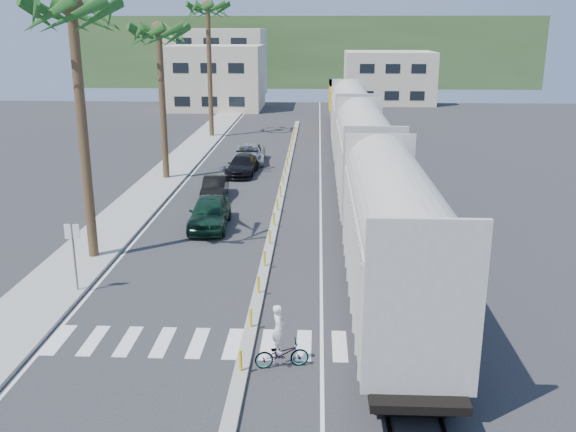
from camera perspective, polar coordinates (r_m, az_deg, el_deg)
The scene contains 16 objects.
ground at distance 23.91m, azimuth -3.08°, elevation -9.06°, with size 140.00×140.00×0.00m, color #28282B.
sidewalk at distance 48.77m, azimuth -10.18°, elevation 4.13°, with size 3.00×90.00×0.15m, color gray.
rails at distance 50.59m, azimuth 5.72°, elevation 4.70°, with size 1.56×100.00×0.06m.
median at distance 42.72m, azimuth -0.46°, elevation 2.66°, with size 0.45×60.00×0.85m.
crosswalk at distance 22.13m, azimuth -3.59°, elevation -11.28°, with size 14.00×2.20×0.01m, color silver.
lane_markings at distance 47.79m, azimuth -2.71°, elevation 4.04°, with size 9.42×90.00×0.01m.
freight_train at distance 42.83m, azimuth 6.32°, elevation 6.45°, with size 3.00×60.94×5.85m.
palm_trees at distance 45.36m, azimuth -11.03°, elevation 16.85°, with size 3.50×37.20×13.75m.
street_sign at distance 26.67m, azimuth -18.53°, elevation -2.61°, with size 0.60×0.08×3.00m.
buildings at distance 93.70m, azimuth -2.73°, elevation 12.85°, with size 38.00×27.00×10.00m.
hillside at distance 121.55m, azimuth 1.64°, elevation 14.47°, with size 80.00×20.00×12.00m, color #385628.
car_lead at distance 34.25m, azimuth -6.98°, elevation 0.33°, with size 2.13×4.99×1.68m, color #0F2F1F.
car_second at distance 40.23m, azimuth -6.52°, elevation 2.53°, with size 1.58×4.09×1.33m, color black.
car_third at distance 46.46m, azimuth -4.08°, elevation 4.51°, with size 2.16×4.83×1.38m, color black.
car_rear at distance 50.58m, azimuth -3.42°, elevation 5.53°, with size 2.63×5.22×1.42m, color #B5B8BA.
cyclist at distance 20.46m, azimuth -0.63°, elevation -11.63°, with size 1.28×1.94×2.11m.
Camera 1 is at (2.27, -21.46, 10.31)m, focal length 40.00 mm.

